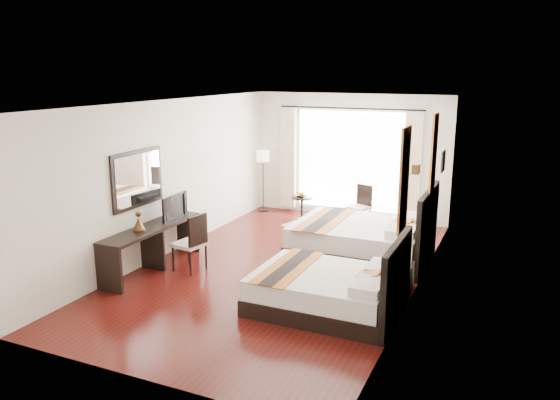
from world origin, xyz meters
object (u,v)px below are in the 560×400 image
at_px(bed_far, 365,239).
at_px(desk_chair, 191,253).
at_px(television, 171,206).
at_px(fruit_bowl, 300,196).
at_px(window_chair, 359,214).
at_px(table_lamp, 405,243).
at_px(vase, 395,260).
at_px(bed_near, 331,289).
at_px(floor_lamp, 263,160).
at_px(side_table, 302,208).
at_px(console_desk, 153,248).
at_px(nightstand, 399,278).

xyz_separation_m(bed_far, desk_chair, (-2.50, -1.86, -0.04)).
relative_size(television, fruit_bowl, 3.76).
xyz_separation_m(fruit_bowl, window_chair, (1.35, 0.07, -0.28)).
distance_m(table_lamp, desk_chair, 3.53).
bearing_deg(vase, bed_near, -130.32).
height_order(vase, window_chair, window_chair).
xyz_separation_m(bed_near, bed_far, (-0.16, 2.35, 0.05)).
distance_m(floor_lamp, side_table, 1.53).
xyz_separation_m(bed_near, console_desk, (-3.28, 0.28, 0.08)).
distance_m(vase, fruit_bowl, 4.42).
xyz_separation_m(bed_near, vase, (0.71, 0.84, 0.28)).
xyz_separation_m(floor_lamp, window_chair, (2.46, -0.31, -0.96)).
xyz_separation_m(console_desk, window_chair, (2.45, 3.99, -0.11)).
relative_size(console_desk, window_chair, 2.46).
bearing_deg(bed_near, bed_far, 94.01).
xyz_separation_m(bed_far, window_chair, (-0.66, 1.91, -0.07)).
bearing_deg(vase, window_chair, 114.19).
relative_size(bed_far, vase, 16.21).
height_order(desk_chair, side_table, desk_chair).
xyz_separation_m(console_desk, floor_lamp, (-0.01, 4.30, 0.85)).
bearing_deg(desk_chair, window_chair, -107.08).
distance_m(bed_near, fruit_bowl, 4.73).
height_order(television, window_chair, television).
relative_size(bed_far, television, 3.10).
bearing_deg(side_table, bed_far, -43.41).
xyz_separation_m(bed_near, nightstand, (0.74, 1.03, -0.07)).
bearing_deg(nightstand, television, -177.20).
height_order(television, fruit_bowl, television).
bearing_deg(floor_lamp, bed_far, -35.47).
relative_size(television, floor_lamp, 0.52).
height_order(bed_far, fruit_bowl, bed_far).
relative_size(nightstand, floor_lamp, 0.32).
height_order(console_desk, fruit_bowl, console_desk).
bearing_deg(table_lamp, floor_lamp, 139.86).
bearing_deg(window_chair, television, -13.94).
bearing_deg(floor_lamp, fruit_bowl, -19.09).
xyz_separation_m(nightstand, fruit_bowl, (-2.92, 3.17, 0.33)).
distance_m(vase, window_chair, 3.77).
xyz_separation_m(desk_chair, window_chair, (1.84, 3.77, -0.03)).
relative_size(floor_lamp, side_table, 2.75).
bearing_deg(table_lamp, nightstand, -107.28).
bearing_deg(vase, table_lamp, 77.73).
bearing_deg(window_chair, fruit_bowl, -65.50).
distance_m(console_desk, window_chair, 4.68).
xyz_separation_m(bed_near, television, (-3.26, 0.83, 0.68)).
relative_size(nightstand, side_table, 0.88).
relative_size(desk_chair, fruit_bowl, 4.86).
relative_size(bed_near, television, 2.66).
bearing_deg(window_chair, nightstand, 47.16).
relative_size(bed_near, fruit_bowl, 10.01).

